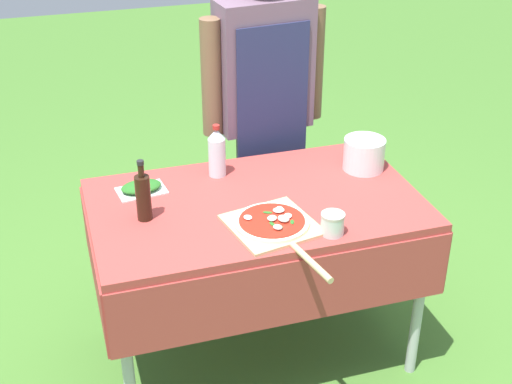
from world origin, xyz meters
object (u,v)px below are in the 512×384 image
at_px(pizza_on_peel, 274,225).
at_px(sauce_jar, 333,225).
at_px(oil_bottle, 143,196).
at_px(herb_container, 141,187).
at_px(prep_table, 256,220).
at_px(water_bottle, 217,152).
at_px(person_cook, 264,97).
at_px(mixing_tub, 364,154).

relative_size(pizza_on_peel, sauce_jar, 6.46).
bearing_deg(oil_bottle, herb_container, 84.54).
distance_m(prep_table, oil_bottle, 0.48).
relative_size(pizza_on_peel, water_bottle, 2.50).
relative_size(person_cook, herb_container, 7.68).
xyz_separation_m(herb_container, sauce_jar, (0.62, -0.53, 0.02)).
relative_size(prep_table, sauce_jar, 14.92).
bearing_deg(person_cook, sauce_jar, 81.92).
bearing_deg(person_cook, pizza_on_peel, 68.65).
distance_m(person_cook, sauce_jar, 0.93).
distance_m(water_bottle, sauce_jar, 0.65).
height_order(pizza_on_peel, mixing_tub, mixing_tub).
bearing_deg(herb_container, mixing_tub, -4.66).
height_order(person_cook, mixing_tub, person_cook).
bearing_deg(sauce_jar, herb_container, 139.78).
distance_m(prep_table, herb_container, 0.49).
height_order(person_cook, pizza_on_peel, person_cook).
bearing_deg(mixing_tub, sauce_jar, -126.30).
height_order(oil_bottle, water_bottle, oil_bottle).
height_order(person_cook, herb_container, person_cook).
distance_m(person_cook, pizza_on_peel, 0.87).
height_order(water_bottle, sauce_jar, water_bottle).
bearing_deg(pizza_on_peel, mixing_tub, 22.70).
relative_size(person_cook, oil_bottle, 6.50).
distance_m(pizza_on_peel, oil_bottle, 0.50).
bearing_deg(water_bottle, prep_table, -70.88).
height_order(herb_container, mixing_tub, mixing_tub).
relative_size(prep_table, water_bottle, 5.77).
bearing_deg(water_bottle, herb_container, -171.30).
height_order(prep_table, water_bottle, water_bottle).
bearing_deg(sauce_jar, oil_bottle, 154.36).
bearing_deg(prep_table, pizza_on_peel, -88.89).
bearing_deg(mixing_tub, pizza_on_peel, -146.15).
height_order(water_bottle, mixing_tub, water_bottle).
height_order(pizza_on_peel, water_bottle, water_bottle).
xyz_separation_m(pizza_on_peel, sauce_jar, (0.19, -0.10, 0.02)).
bearing_deg(oil_bottle, pizza_on_peel, -25.09).
xyz_separation_m(prep_table, herb_container, (-0.42, 0.21, 0.11)).
bearing_deg(mixing_tub, herb_container, 175.34).
bearing_deg(sauce_jar, prep_table, 122.10).
xyz_separation_m(mixing_tub, sauce_jar, (-0.33, -0.45, -0.03)).
distance_m(oil_bottle, herb_container, 0.23).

